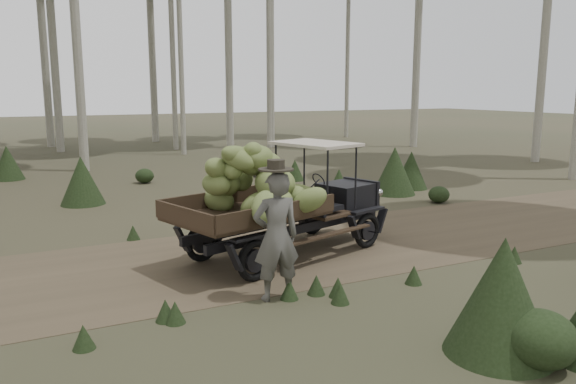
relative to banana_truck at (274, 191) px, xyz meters
name	(u,v)px	position (x,y,z in m)	size (l,w,h in m)	color
ground	(185,266)	(-1.54, 0.31, -1.23)	(120.00, 120.00, 0.00)	#473D2B
dirt_track	(185,266)	(-1.54, 0.31, -1.22)	(70.00, 4.00, 0.01)	brown
banana_truck	(274,191)	(0.00, 0.00, 0.00)	(4.60, 2.86, 2.21)	black
farmer	(276,235)	(-0.80, -1.79, -0.27)	(0.72, 0.54, 2.03)	#53514B
undergrowth	(123,238)	(-2.52, 0.54, -0.67)	(24.53, 22.59, 1.38)	#233319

